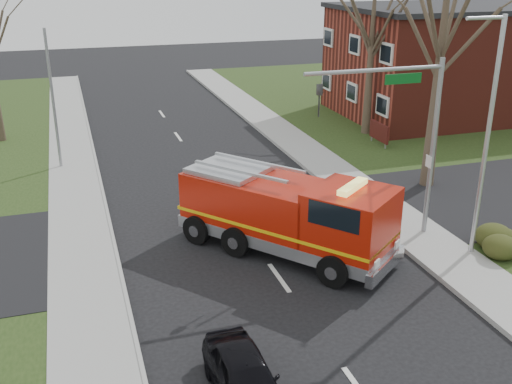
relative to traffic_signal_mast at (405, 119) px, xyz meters
name	(u,v)px	position (x,y,z in m)	size (l,w,h in m)	color
ground	(279,278)	(-5.21, -1.50, -4.71)	(120.00, 120.00, 0.00)	black
sidewalk_right	(439,250)	(0.99, -1.50, -4.63)	(2.40, 80.00, 0.15)	#9B9A95
sidewalk_left	(89,306)	(-11.41, -1.50, -4.63)	(2.40, 80.00, 0.15)	#9B9A95
brick_building	(455,61)	(13.79, 16.50, -1.05)	(15.40, 10.40, 7.25)	maroon
health_center_sign	(379,132)	(5.29, 11.00, -3.83)	(0.12, 2.00, 1.40)	#441210
bare_tree_near	(444,24)	(4.29, 4.50, 2.71)	(6.00, 6.00, 12.00)	#392C21
bare_tree_far	(373,25)	(5.79, 13.50, 1.78)	(5.25, 5.25, 10.50)	#392C21
traffic_signal_mast	(405,119)	(0.00, 0.00, 0.00)	(5.29, 0.18, 6.80)	gray
streetlight_pole	(487,133)	(1.93, -2.00, -0.16)	(1.48, 0.16, 8.40)	#B7BABF
utility_pole_far	(53,101)	(-12.01, 12.50, -1.21)	(0.14, 0.14, 7.00)	gray
fire_engine	(288,216)	(-4.27, 0.27, -3.28)	(6.90, 7.77, 3.15)	#AF1708
parked_car_maroon	(245,378)	(-8.01, -6.82, -4.09)	(1.45, 3.60, 1.23)	black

